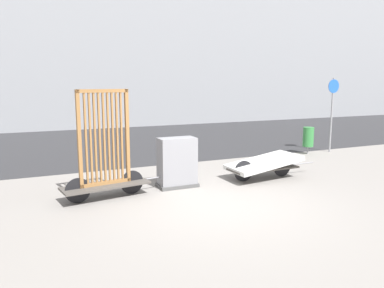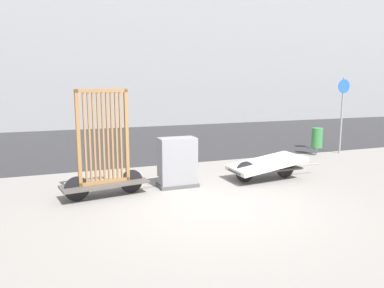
{
  "view_description": "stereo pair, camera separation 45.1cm",
  "coord_description": "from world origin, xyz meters",
  "views": [
    {
      "loc": [
        -3.36,
        -6.18,
        2.35
      ],
      "look_at": [
        0.0,
        1.34,
        1.0
      ],
      "focal_mm": 35.0,
      "sensor_mm": 36.0,
      "label": 1
    },
    {
      "loc": [
        -2.95,
        -6.35,
        2.35
      ],
      "look_at": [
        0.0,
        1.34,
        1.0
      ],
      "focal_mm": 35.0,
      "sensor_mm": 36.0,
      "label": 2
    }
  ],
  "objects": [
    {
      "name": "bike_cart_with_mattress",
      "position": [
        1.94,
        1.34,
        0.37
      ],
      "size": [
        2.49,
        0.99,
        0.59
      ],
      "rotation": [
        0.0,
        0.0,
        0.02
      ],
      "color": "#4C4742",
      "rests_on": "ground_plane"
    },
    {
      "name": "utility_cabinet",
      "position": [
        -0.28,
        1.55,
        0.52
      ],
      "size": [
        0.9,
        0.51,
        1.13
      ],
      "color": "#4C4C4C",
      "rests_on": "ground_plane"
    },
    {
      "name": "bike_cart_with_bedframe",
      "position": [
        -1.93,
        1.35,
        0.75
      ],
      "size": [
        2.5,
        0.88,
        2.23
      ],
      "rotation": [
        0.0,
        0.0,
        0.16
      ],
      "color": "#4C4742",
      "rests_on": "ground_plane"
    },
    {
      "name": "sign_post",
      "position": [
        6.17,
        3.48,
        1.57
      ],
      "size": [
        0.45,
        0.06,
        2.52
      ],
      "color": "gray",
      "rests_on": "ground_plane"
    },
    {
      "name": "road_strip",
      "position": [
        0.0,
        8.62,
        0.0
      ],
      "size": [
        56.0,
        9.58,
        0.01
      ],
      "color": "#2D2D30",
      "rests_on": "ground_plane"
    },
    {
      "name": "trash_bin",
      "position": [
        5.2,
        3.49,
        0.57
      ],
      "size": [
        0.35,
        0.35,
        0.9
      ],
      "color": "gray",
      "rests_on": "ground_plane"
    },
    {
      "name": "ground_plane",
      "position": [
        0.0,
        0.0,
        0.0
      ],
      "size": [
        60.0,
        60.0,
        0.0
      ],
      "primitive_type": "plane",
      "color": "gray"
    }
  ]
}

